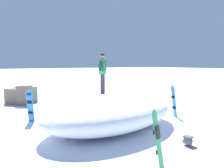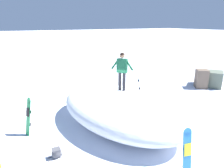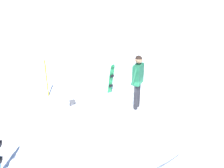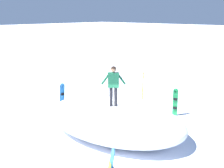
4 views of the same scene
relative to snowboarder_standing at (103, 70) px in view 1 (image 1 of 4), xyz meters
The scene contains 8 objects.
ground 2.63m from the snowboarder_standing, ahead, with size 240.00×240.00×0.00m, color white.
snow_mound 1.84m from the snowboarder_standing, 45.09° to the left, with size 6.63×4.01×1.53m, color white.
snowboarder_standing is the anchor object (origin of this frame).
snowboard_primary_upright 4.52m from the snowboarder_standing, 85.03° to the left, with size 0.32×0.31×1.69m.
snowboard_secondary_upright 4.03m from the snowboarder_standing, 139.38° to the right, with size 0.41×0.41×1.59m.
snowboard_tertiary_upright 4.43m from the snowboarder_standing, 10.90° to the right, with size 0.37×0.35×1.61m.
backpack_near 4.37m from the snowboarder_standing, 20.88° to the left, with size 0.50×0.31×0.35m.
rock_outcrop 8.76m from the snowboarder_standing, behind, with size 2.50×2.24×1.33m.
Camera 1 is at (7.46, -4.92, 2.81)m, focal length 35.59 mm.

